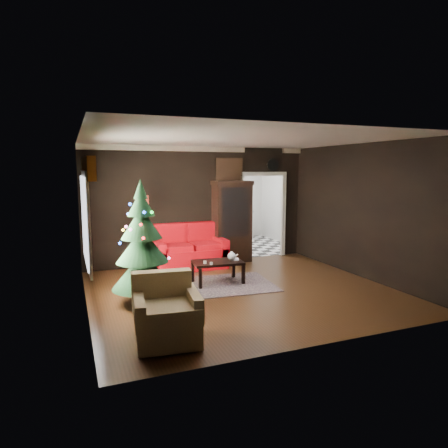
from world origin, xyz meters
name	(u,v)px	position (x,y,z in m)	size (l,w,h in m)	color
floor	(242,291)	(0.00, 0.00, 0.00)	(5.50, 5.50, 0.00)	black
ceiling	(243,139)	(0.00, 0.00, 2.80)	(5.50, 5.50, 0.00)	white
wall_back	(200,205)	(0.00, 2.50, 1.40)	(5.50, 5.50, 0.00)	black
wall_front	(324,239)	(0.00, -2.50, 1.40)	(5.50, 5.50, 0.00)	black
wall_left	(83,224)	(-2.75, 0.00, 1.40)	(5.50, 5.50, 0.00)	black
wall_right	(362,211)	(2.75, 0.00, 1.40)	(5.50, 5.50, 0.00)	black
doorway	(262,217)	(1.70, 2.50, 1.05)	(1.10, 0.10, 2.10)	#EFE4CE
left_window	(85,220)	(-2.71, 0.20, 1.45)	(0.05, 1.60, 1.40)	white
valance	(88,169)	(-2.63, 0.20, 2.27)	(0.12, 2.10, 0.35)	#72350A
kitchen_floor	(239,246)	(1.70, 4.00, 0.00)	(3.00, 3.00, 0.00)	white
kitchen_window	(221,187)	(1.70, 5.45, 1.70)	(0.70, 0.06, 0.70)	white
rug	(221,285)	(-0.23, 0.46, 0.01)	(2.02, 1.47, 0.01)	#4E3643
loveseat	(190,246)	(-0.40, 2.05, 0.50)	(1.70, 0.90, 1.00)	maroon
curio_cabinet	(232,223)	(0.75, 2.27, 0.95)	(0.90, 0.45, 1.90)	black
floor_lamp	(143,237)	(-1.50, 1.83, 0.83)	(0.30, 0.30, 1.77)	black
christmas_tree	(142,243)	(-1.84, -0.03, 1.05)	(1.04, 1.04, 1.98)	black
armchair	(167,309)	(-1.83, -1.71, 0.46)	(0.85, 0.85, 0.87)	tan
coffee_table	(218,272)	(-0.24, 0.63, 0.23)	(0.98, 0.59, 0.44)	black
teapot	(232,256)	(0.03, 0.57, 0.54)	(0.19, 0.19, 0.18)	white
cup_a	(205,262)	(-0.55, 0.52, 0.48)	(0.07, 0.07, 0.06)	white
cup_b	(211,263)	(-0.46, 0.39, 0.48)	(0.06, 0.06, 0.05)	white
book	(231,254)	(0.04, 0.64, 0.56)	(0.17, 0.02, 0.23)	tan
wall_clock	(273,165)	(1.95, 2.45, 2.38)	(0.32, 0.32, 0.06)	white
painting	(229,170)	(0.75, 2.46, 2.25)	(0.62, 0.05, 0.52)	#C37C3E
kitchen_counter	(224,226)	(1.70, 5.20, 0.45)	(1.80, 0.60, 0.90)	white
kitchen_table	(234,236)	(1.40, 3.70, 0.38)	(0.70, 0.70, 0.75)	brown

